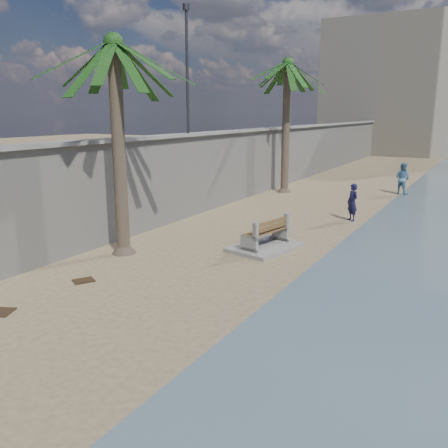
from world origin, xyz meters
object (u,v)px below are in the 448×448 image
at_px(palm_back, 288,65).
at_px(palm_mid, 114,45).
at_px(bench_far, 265,236).
at_px(person_a, 353,200).
at_px(person_b, 402,177).

bearing_deg(palm_back, palm_mid, -89.45).
distance_m(bench_far, palm_back, 13.52).
relative_size(person_a, person_b, 0.93).
height_order(palm_mid, palm_back, palm_back).
height_order(bench_far, palm_back, palm_back).
bearing_deg(palm_back, person_a, -45.60).
distance_m(bench_far, person_b, 14.00).
height_order(bench_far, person_b, person_b).
height_order(palm_mid, person_b, palm_mid).
bearing_deg(bench_far, palm_mid, -144.61).
distance_m(palm_mid, palm_back, 13.88).
relative_size(palm_mid, person_a, 4.07).
xyz_separation_m(bench_far, person_b, (2.02, 13.84, 0.54)).
bearing_deg(palm_mid, palm_back, 90.55).
xyz_separation_m(bench_far, palm_back, (-3.95, 11.15, 6.55)).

